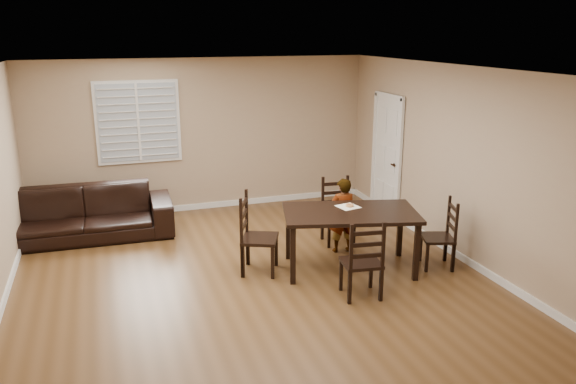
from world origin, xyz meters
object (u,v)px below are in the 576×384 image
object	(u,v)px
chair_left	(250,237)
donut	(350,205)
chair_right	(446,236)
child	(342,215)
dining_table	(350,217)
sofa	(84,214)
chair_near	(336,212)
chair_far	(365,265)

from	to	relation	value
chair_left	donut	world-z (taller)	chair_left
chair_right	chair_left	bearing A→B (deg)	-86.85
child	dining_table	bearing A→B (deg)	77.66
child	chair_left	bearing A→B (deg)	12.36
child	donut	bearing A→B (deg)	80.52
dining_table	sofa	xyz separation A→B (m)	(-3.43, 2.43, -0.35)
chair_near	chair_left	size ratio (longest dim) A/B	0.92
child	chair_far	bearing A→B (deg)	78.21
chair_near	chair_right	xyz separation A→B (m)	(1.02, -1.43, -0.02)
donut	child	bearing A→B (deg)	78.19
donut	sofa	world-z (taller)	donut
chair_right	chair_far	bearing A→B (deg)	-51.28
chair_left	donut	bearing A→B (deg)	-73.29
chair_right	donut	distance (m)	1.39
chair_left	dining_table	bearing A→B (deg)	-81.59
dining_table	sofa	bearing A→B (deg)	159.35
chair_far	sofa	size ratio (longest dim) A/B	0.37
chair_far	donut	xyz separation A→B (m)	(0.29, 1.09, 0.40)
dining_table	chair_far	world-z (taller)	chair_far
chair_far	dining_table	bearing A→B (deg)	-96.22
donut	chair_right	bearing A→B (deg)	-23.63
chair_far	chair_near	bearing A→B (deg)	-96.23
chair_near	chair_far	size ratio (longest dim) A/B	1.00
chair_near	child	bearing A→B (deg)	-96.31
child	donut	world-z (taller)	child
donut	sofa	xyz separation A→B (m)	(-3.50, 2.24, -0.46)
donut	sofa	distance (m)	4.18
chair_far	donut	bearing A→B (deg)	-97.51
chair_near	sofa	xyz separation A→B (m)	(-3.69, 1.35, -0.06)
dining_table	donut	world-z (taller)	donut
chair_right	child	xyz separation A→B (m)	(-1.12, 0.96, 0.12)
chair_far	chair_left	size ratio (longest dim) A/B	0.92
donut	chair_near	bearing A→B (deg)	77.84
chair_near	sofa	distance (m)	3.93
dining_table	chair_far	bearing A→B (deg)	-89.06
chair_left	child	world-z (taller)	child
child	chair_right	bearing A→B (deg)	141.70
chair_near	sofa	bearing A→B (deg)	166.15
donut	dining_table	bearing A→B (deg)	-111.01
chair_far	chair_left	distance (m)	1.66
chair_right	sofa	world-z (taller)	chair_right
sofa	chair_left	bearing A→B (deg)	-42.20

